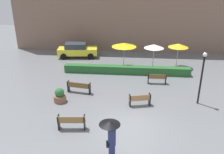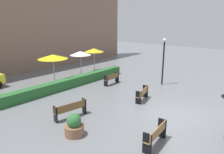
{
  "view_description": "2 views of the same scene",
  "coord_description": "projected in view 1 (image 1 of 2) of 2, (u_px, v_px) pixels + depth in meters",
  "views": [
    {
      "loc": [
        0.12,
        -12.03,
        8.22
      ],
      "look_at": [
        -1.49,
        5.48,
        0.83
      ],
      "focal_mm": 38.68,
      "sensor_mm": 36.0,
      "label": 1
    },
    {
      "loc": [
        -10.35,
        -4.17,
        5.08
      ],
      "look_at": [
        0.56,
        5.05,
        1.17
      ],
      "focal_mm": 33.79,
      "sensor_mm": 36.0,
      "label": 2
    }
  ],
  "objects": [
    {
      "name": "bench_far_left",
      "position": [
        79.0,
        87.0,
        18.18
      ],
      "size": [
        1.87,
        0.63,
        0.86
      ],
      "color": "brown",
      "rests_on": "ground"
    },
    {
      "name": "ground_plane",
      "position": [
        129.0,
        127.0,
        14.24
      ],
      "size": [
        60.0,
        60.0,
        0.0
      ],
      "primitive_type": "plane",
      "color": "slate"
    },
    {
      "name": "patio_umbrella_white",
      "position": [
        154.0,
        46.0,
        22.37
      ],
      "size": [
        1.85,
        1.85,
        2.37
      ],
      "color": "silver",
      "rests_on": "ground"
    },
    {
      "name": "parked_car",
      "position": [
        77.0,
        50.0,
        26.21
      ],
      "size": [
        4.37,
        2.36,
        1.57
      ],
      "color": "yellow",
      "rests_on": "ground"
    },
    {
      "name": "planter_pot",
      "position": [
        60.0,
        96.0,
        16.92
      ],
      "size": [
        0.87,
        0.87,
        1.04
      ],
      "color": "brown",
      "rests_on": "ground"
    },
    {
      "name": "bench_mid_center",
      "position": [
        140.0,
        99.0,
        16.36
      ],
      "size": [
        1.53,
        0.69,
        0.84
      ],
      "color": "#9E7242",
      "rests_on": "ground"
    },
    {
      "name": "bench_near_left",
      "position": [
        71.0,
        121.0,
        13.8
      ],
      "size": [
        1.63,
        0.52,
        0.89
      ],
      "color": "#9E7242",
      "rests_on": "ground"
    },
    {
      "name": "bench_back_row",
      "position": [
        157.0,
        78.0,
        19.74
      ],
      "size": [
        1.55,
        0.38,
        0.85
      ],
      "color": "brown",
      "rests_on": "ground"
    },
    {
      "name": "patio_umbrella_yellow_far",
      "position": [
        178.0,
        45.0,
        22.76
      ],
      "size": [
        1.89,
        1.89,
        2.33
      ],
      "color": "silver",
      "rests_on": "ground"
    },
    {
      "name": "pedestrian_with_umbrella",
      "position": [
        111.0,
        135.0,
        11.24
      ],
      "size": [
        1.0,
        1.0,
        2.11
      ],
      "color": "navy",
      "rests_on": "ground"
    },
    {
      "name": "hedge_strip",
      "position": [
        126.0,
        70.0,
        21.85
      ],
      "size": [
        11.34,
        0.7,
        0.71
      ],
      "primitive_type": "cube",
      "color": "#28602D",
      "rests_on": "ground"
    },
    {
      "name": "patio_umbrella_yellow",
      "position": [
        124.0,
        45.0,
        22.69
      ],
      "size": [
        2.33,
        2.33,
        2.41
      ],
      "color": "silver",
      "rests_on": "ground"
    },
    {
      "name": "building_facade",
      "position": [
        134.0,
        3.0,
        26.81
      ],
      "size": [
        28.0,
        1.2,
        10.97
      ],
      "primitive_type": "cube",
      "color": "#846656",
      "rests_on": "ground"
    },
    {
      "name": "lamp_post",
      "position": [
        202.0,
        73.0,
        15.97
      ],
      "size": [
        0.28,
        0.28,
        3.69
      ],
      "color": "black",
      "rests_on": "ground"
    }
  ]
}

